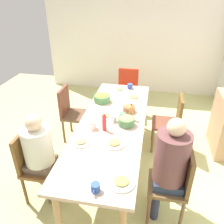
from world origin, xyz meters
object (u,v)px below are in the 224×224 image
Objects in this scene: cup_0 at (130,86)px; plate_5 at (105,116)px; bottle_0 at (104,122)px; plate_0 at (81,142)px; chair_0 at (127,90)px; cup_4 at (92,125)px; bowl_0 at (126,121)px; person_3 at (40,151)px; plate_3 at (134,98)px; chair_1 at (176,181)px; dining_table at (112,127)px; bowl_1 at (102,98)px; chair_4 at (171,120)px; cup_2 at (95,188)px; chair_2 at (71,111)px; chair_3 at (35,162)px; cup_3 at (123,116)px; plate_4 at (121,182)px; bottle_1 at (131,112)px; plate_1 at (114,143)px; person_1 at (170,162)px; bowl_2 at (129,108)px; cup_1 at (114,118)px.

plate_5 is at bearing -12.26° from cup_0.
plate_0 is at bearing -33.30° from bottle_0.
cup_4 is at bearing -6.54° from chair_0.
bottle_0 is (0.16, -0.24, 0.05)m from bowl_0.
person_3 is 4.57× the size of plate_3.
bottle_0 is at bearing -116.99° from chair_1.
dining_table is at bearing 163.14° from bottle_0.
dining_table is at bearing 24.64° from bowl_1.
chair_1 is 1.00× the size of chair_4.
bottle_0 is at bearing -172.47° from cup_2.
bowl_1 is at bearing 82.57° from chair_2.
chair_3 is 1.21m from cup_3.
person_3 is 1.26m from bowl_1.
bottle_1 reaches higher than plate_4.
chair_2 is at bearing -139.85° from plate_1.
chair_3 is 1.33m from bowl_1.
dining_table is 1.97× the size of person_1.
plate_4 is (0.54, 0.16, 0.00)m from plate_1.
plate_4 is (0.99, 0.27, 0.09)m from dining_table.
plate_0 is 1.23× the size of bowl_2.
bottle_1 is (-0.30, 0.43, 0.06)m from cup_4.
chair_3 is 0.20m from person_3.
person_3 is at bearing -47.81° from cup_1.
bowl_2 is 1.45× the size of cup_2.
bowl_1 is 0.57m from cup_3.
chair_4 is 0.83m from bottle_1.
chair_3 is 1.71m from plate_3.
plate_5 is (0.62, -0.32, -0.00)m from plate_3.
cup_2 reaches higher than plate_1.
dining_table is at bearing 131.60° from person_3.
cup_3 is (-0.74, 0.91, 0.29)m from chair_3.
cup_4 is at bearing -149.48° from plate_4.
dining_table is 2.76× the size of chair_1.
bottle_1 is (-0.74, 1.02, 0.36)m from chair_3.
cup_3 reaches higher than plate_3.
chair_1 is 3.77× the size of bottle_0.
chair_2 is at bearing -38.29° from chair_0.
cup_4 is at bearing -163.80° from cup_2.
cup_2 is (1.67, 0.32, -0.02)m from bowl_1.
chair_2 is 3.58× the size of plate_3.
chair_0 is at bearing 141.71° from chair_2.
plate_4 is at bearing 15.24° from dining_table.
plate_3 is at bearing -177.78° from bottle_1.
chair_4 reaches higher than bowl_1.
chair_3 is at bearing -36.05° from plate_3.
bottle_0 reaches higher than chair_1.
cup_1 is at bearing -47.25° from cup_3.
plate_1 is at bearing 102.27° from person_3.
bowl_0 is at bearing -134.40° from chair_1.
chair_1 is 7.22× the size of cup_4.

